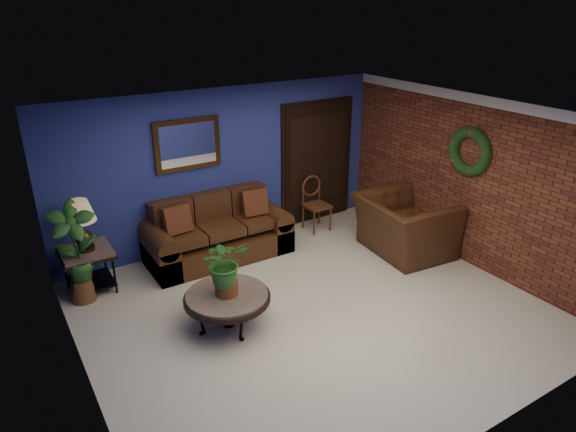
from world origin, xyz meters
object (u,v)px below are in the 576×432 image
coffee_table (227,298)px  armchair (404,226)px  sofa (216,236)px  table_lamp (80,219)px  end_table (87,259)px  side_chair (315,200)px

coffee_table → armchair: (3.22, 0.35, 0.05)m
sofa → table_lamp: table_lamp is taller
sofa → end_table: 1.91m
end_table → side_chair: (3.78, 0.07, 0.06)m
coffee_table → armchair: 3.24m
coffee_table → side_chair: side_chair is taller
table_lamp → side_chair: (3.78, 0.07, -0.53)m
side_chair → table_lamp: bearing=-178.7°
coffee_table → armchair: bearing=6.2°
sofa → coffee_table: (-0.68, -1.79, 0.07)m
sofa → table_lamp: bearing=-179.0°
end_table → armchair: bearing=-17.6°
coffee_table → end_table: bearing=125.0°
armchair → sofa: bearing=65.8°
coffee_table → side_chair: size_ratio=1.12×
sofa → coffee_table: 1.92m
sofa → side_chair: bearing=1.1°
end_table → armchair: size_ratio=0.49×
armchair → table_lamp: bearing=77.7°
side_chair → armchair: side_chair is taller
side_chair → coffee_table: bearing=-144.1°
sofa → table_lamp: size_ratio=3.20×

